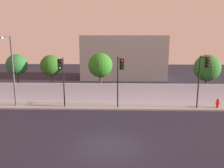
{
  "coord_description": "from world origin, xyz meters",
  "views": [
    {
      "loc": [
        0.63,
        -13.85,
        6.8
      ],
      "look_at": [
        0.05,
        6.5,
        2.53
      ],
      "focal_mm": 39.06,
      "sensor_mm": 36.0,
      "label": 1
    }
  ],
  "objects_px": {
    "roadside_tree_midleft": "(51,66)",
    "traffic_light_right": "(203,71)",
    "fire_hydrant": "(218,103)",
    "roadside_tree_rightmost": "(207,68)",
    "traffic_light_center": "(62,72)",
    "roadside_tree_midright": "(100,65)",
    "roadside_tree_leftmost": "(17,65)",
    "street_lamp_curbside": "(11,65)",
    "traffic_light_left": "(120,72)"
  },
  "relations": [
    {
      "from": "street_lamp_curbside",
      "to": "roadside_tree_midright",
      "type": "relative_size",
      "value": 1.33
    },
    {
      "from": "traffic_light_right",
      "to": "roadside_tree_midright",
      "type": "relative_size",
      "value": 0.98
    },
    {
      "from": "traffic_light_center",
      "to": "roadside_tree_leftmost",
      "type": "relative_size",
      "value": 0.97
    },
    {
      "from": "street_lamp_curbside",
      "to": "fire_hydrant",
      "type": "xyz_separation_m",
      "value": [
        18.63,
        0.18,
        -3.37
      ]
    },
    {
      "from": "traffic_light_left",
      "to": "street_lamp_curbside",
      "type": "bearing_deg",
      "value": 175.29
    },
    {
      "from": "street_lamp_curbside",
      "to": "roadside_tree_midright",
      "type": "height_order",
      "value": "street_lamp_curbside"
    },
    {
      "from": "fire_hydrant",
      "to": "roadside_tree_leftmost",
      "type": "xyz_separation_m",
      "value": [
        -19.59,
        3.28,
        2.95
      ]
    },
    {
      "from": "traffic_light_right",
      "to": "roadside_tree_rightmost",
      "type": "height_order",
      "value": "traffic_light_right"
    },
    {
      "from": "street_lamp_curbside",
      "to": "roadside_tree_leftmost",
      "type": "distance_m",
      "value": 3.62
    },
    {
      "from": "traffic_light_right",
      "to": "street_lamp_curbside",
      "type": "relative_size",
      "value": 0.73
    },
    {
      "from": "traffic_light_right",
      "to": "traffic_light_center",
      "type": "bearing_deg",
      "value": -179.39
    },
    {
      "from": "street_lamp_curbside",
      "to": "roadside_tree_rightmost",
      "type": "xyz_separation_m",
      "value": [
        18.62,
        3.46,
        -0.66
      ]
    },
    {
      "from": "traffic_light_center",
      "to": "fire_hydrant",
      "type": "xyz_separation_m",
      "value": [
        13.96,
        0.81,
        -2.87
      ]
    },
    {
      "from": "roadside_tree_midright",
      "to": "roadside_tree_midleft",
      "type": "bearing_deg",
      "value": -180.0
    },
    {
      "from": "traffic_light_right",
      "to": "roadside_tree_midleft",
      "type": "xyz_separation_m",
      "value": [
        -14.27,
        3.96,
        -0.09
      ]
    },
    {
      "from": "traffic_light_center",
      "to": "roadside_tree_midright",
      "type": "height_order",
      "value": "roadside_tree_midright"
    },
    {
      "from": "street_lamp_curbside",
      "to": "roadside_tree_midright",
      "type": "bearing_deg",
      "value": 24.15
    },
    {
      "from": "roadside_tree_midleft",
      "to": "fire_hydrant",
      "type": "bearing_deg",
      "value": -11.57
    },
    {
      "from": "street_lamp_curbside",
      "to": "roadside_tree_midleft",
      "type": "distance_m",
      "value": 4.35
    },
    {
      "from": "traffic_light_left",
      "to": "roadside_tree_leftmost",
      "type": "relative_size",
      "value": 0.99
    },
    {
      "from": "fire_hydrant",
      "to": "roadside_tree_rightmost",
      "type": "xyz_separation_m",
      "value": [
        -0.01,
        3.28,
        2.71
      ]
    },
    {
      "from": "traffic_light_left",
      "to": "roadside_tree_rightmost",
      "type": "distance_m",
      "value": 9.87
    },
    {
      "from": "roadside_tree_rightmost",
      "to": "street_lamp_curbside",
      "type": "bearing_deg",
      "value": -169.47
    },
    {
      "from": "roadside_tree_midleft",
      "to": "roadside_tree_rightmost",
      "type": "height_order",
      "value": "roadside_tree_rightmost"
    },
    {
      "from": "fire_hydrant",
      "to": "traffic_light_left",
      "type": "bearing_deg",
      "value": -173.71
    },
    {
      "from": "traffic_light_center",
      "to": "roadside_tree_midright",
      "type": "bearing_deg",
      "value": 53.34
    },
    {
      "from": "traffic_light_left",
      "to": "street_lamp_curbside",
      "type": "relative_size",
      "value": 0.72
    },
    {
      "from": "street_lamp_curbside",
      "to": "roadside_tree_midright",
      "type": "xyz_separation_m",
      "value": [
        7.72,
        3.46,
        -0.42
      ]
    },
    {
      "from": "traffic_light_center",
      "to": "traffic_light_right",
      "type": "distance_m",
      "value": 12.19
    },
    {
      "from": "roadside_tree_midleft",
      "to": "roadside_tree_leftmost",
      "type": "bearing_deg",
      "value": 180.0
    },
    {
      "from": "traffic_light_right",
      "to": "roadside_tree_rightmost",
      "type": "xyz_separation_m",
      "value": [
        1.76,
        3.96,
        -0.27
      ]
    },
    {
      "from": "roadside_tree_leftmost",
      "to": "traffic_light_left",
      "type": "bearing_deg",
      "value": -21.76
    },
    {
      "from": "roadside_tree_leftmost",
      "to": "roadside_tree_midleft",
      "type": "height_order",
      "value": "roadside_tree_leftmost"
    },
    {
      "from": "roadside_tree_leftmost",
      "to": "roadside_tree_midleft",
      "type": "distance_m",
      "value": 3.56
    },
    {
      "from": "fire_hydrant",
      "to": "roadside_tree_leftmost",
      "type": "height_order",
      "value": "roadside_tree_leftmost"
    },
    {
      "from": "traffic_light_center",
      "to": "roadside_tree_leftmost",
      "type": "height_order",
      "value": "traffic_light_center"
    },
    {
      "from": "roadside_tree_midleft",
      "to": "traffic_light_right",
      "type": "bearing_deg",
      "value": -15.53
    },
    {
      "from": "roadside_tree_rightmost",
      "to": "traffic_light_right",
      "type": "bearing_deg",
      "value": -113.89
    },
    {
      "from": "street_lamp_curbside",
      "to": "roadside_tree_leftmost",
      "type": "xyz_separation_m",
      "value": [
        -0.96,
        3.46,
        -0.42
      ]
    },
    {
      "from": "roadside_tree_midright",
      "to": "traffic_light_right",
      "type": "bearing_deg",
      "value": -23.44
    },
    {
      "from": "fire_hydrant",
      "to": "roadside_tree_rightmost",
      "type": "bearing_deg",
      "value": 90.14
    },
    {
      "from": "fire_hydrant",
      "to": "roadside_tree_rightmost",
      "type": "relative_size",
      "value": 0.18
    },
    {
      "from": "roadside_tree_rightmost",
      "to": "traffic_light_center",
      "type": "bearing_deg",
      "value": -163.64
    },
    {
      "from": "roadside_tree_midright",
      "to": "roadside_tree_rightmost",
      "type": "relative_size",
      "value": 1.03
    },
    {
      "from": "fire_hydrant",
      "to": "roadside_tree_midright",
      "type": "height_order",
      "value": "roadside_tree_midright"
    },
    {
      "from": "roadside_tree_leftmost",
      "to": "roadside_tree_rightmost",
      "type": "relative_size",
      "value": 1.0
    },
    {
      "from": "traffic_light_right",
      "to": "roadside_tree_rightmost",
      "type": "bearing_deg",
      "value": 66.11
    },
    {
      "from": "roadside_tree_midleft",
      "to": "roadside_tree_midright",
      "type": "distance_m",
      "value": 5.12
    },
    {
      "from": "traffic_light_right",
      "to": "roadside_tree_midright",
      "type": "bearing_deg",
      "value": 156.56
    },
    {
      "from": "traffic_light_right",
      "to": "roadside_tree_midright",
      "type": "height_order",
      "value": "traffic_light_right"
    }
  ]
}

